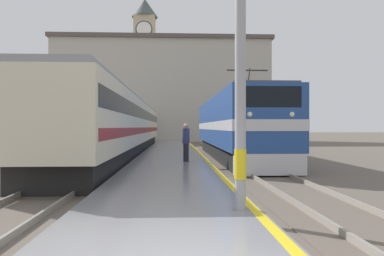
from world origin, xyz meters
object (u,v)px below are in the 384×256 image
passenger_train (126,125)px  clock_tower (145,64)px  person_on_platform (186,141)px  locomotive_train (233,127)px

passenger_train → clock_tower: (-1.47, 36.50, 10.49)m
passenger_train → clock_tower: clock_tower is taller
clock_tower → person_on_platform: bearing=-83.2°
locomotive_train → passenger_train: (-7.05, 4.14, 0.10)m
locomotive_train → clock_tower: (-8.52, 40.64, 10.60)m
passenger_train → person_on_platform: passenger_train is taller
locomotive_train → clock_tower: 42.85m
passenger_train → clock_tower: bearing=92.3°
person_on_platform → clock_tower: (-5.48, 45.67, 11.30)m
locomotive_train → clock_tower: clock_tower is taller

